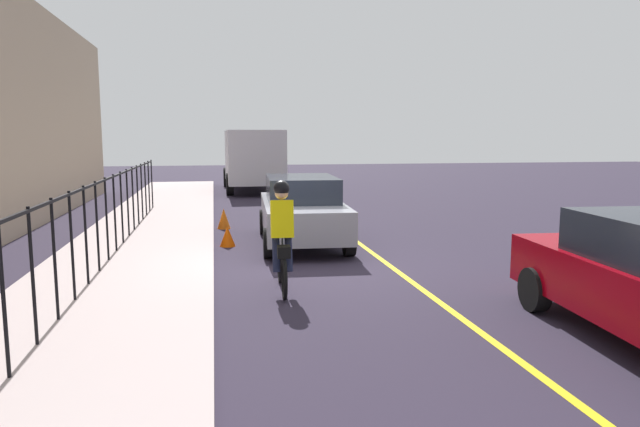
{
  "coord_description": "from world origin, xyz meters",
  "views": [
    {
      "loc": [
        -10.87,
        1.75,
        2.52
      ],
      "look_at": [
        0.19,
        -0.3,
        1.0
      ],
      "focal_mm": 32.1,
      "sensor_mm": 36.0,
      "label": 1
    }
  ],
  "objects_px": {
    "cyclist_lead": "(282,237)",
    "box_truck_background": "(252,157)",
    "parked_sedan_rear": "(302,209)",
    "traffic_cone_near": "(224,219)",
    "traffic_cone_far": "(228,236)"
  },
  "relations": [
    {
      "from": "cyclist_lead",
      "to": "box_truck_background",
      "type": "height_order",
      "value": "box_truck_background"
    },
    {
      "from": "cyclist_lead",
      "to": "parked_sedan_rear",
      "type": "xyz_separation_m",
      "value": [
        4.17,
        -0.96,
        -0.09
      ]
    },
    {
      "from": "cyclist_lead",
      "to": "traffic_cone_near",
      "type": "bearing_deg",
      "value": 9.76
    },
    {
      "from": "cyclist_lead",
      "to": "box_truck_background",
      "type": "bearing_deg",
      "value": 0.5
    },
    {
      "from": "cyclist_lead",
      "to": "traffic_cone_near",
      "type": "height_order",
      "value": "cyclist_lead"
    },
    {
      "from": "cyclist_lead",
      "to": "box_truck_background",
      "type": "xyz_separation_m",
      "value": [
        17.57,
        -0.7,
        0.64
      ]
    },
    {
      "from": "traffic_cone_near",
      "to": "box_truck_background",
      "type": "bearing_deg",
      "value": -8.0
    },
    {
      "from": "traffic_cone_far",
      "to": "traffic_cone_near",
      "type": "bearing_deg",
      "value": 0.82
    },
    {
      "from": "parked_sedan_rear",
      "to": "traffic_cone_far",
      "type": "height_order",
      "value": "parked_sedan_rear"
    },
    {
      "from": "cyclist_lead",
      "to": "box_truck_background",
      "type": "distance_m",
      "value": 17.6
    },
    {
      "from": "traffic_cone_near",
      "to": "parked_sedan_rear",
      "type": "bearing_deg",
      "value": -145.07
    },
    {
      "from": "cyclist_lead",
      "to": "parked_sedan_rear",
      "type": "relative_size",
      "value": 0.41
    },
    {
      "from": "parked_sedan_rear",
      "to": "traffic_cone_near",
      "type": "bearing_deg",
      "value": -141.94
    },
    {
      "from": "traffic_cone_far",
      "to": "box_truck_background",
      "type": "bearing_deg",
      "value": -6.31
    },
    {
      "from": "box_truck_background",
      "to": "traffic_cone_near",
      "type": "relative_size",
      "value": 12.04
    }
  ]
}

